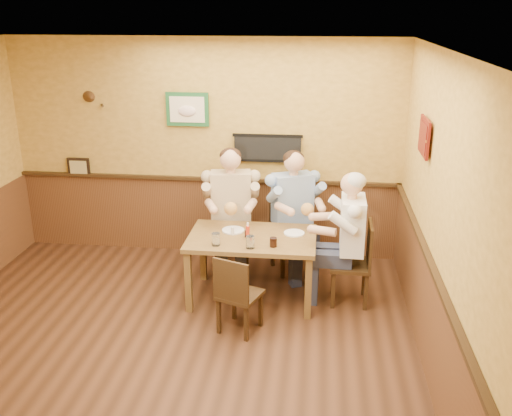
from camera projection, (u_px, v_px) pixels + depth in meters
The scene contains 17 objects.
room at pixel (167, 181), 5.00m from camera, with size 5.02×5.03×2.81m.
dining_table at pixel (252, 244), 6.29m from camera, with size 1.40×0.90×0.75m.
chair_back_left at pixel (232, 233), 7.02m from camera, with size 0.46×0.46×0.99m, color #372511, non-canonical shape.
chair_back_right at pixel (292, 234), 7.03m from camera, with size 0.45×0.45×0.97m, color #372511, non-canonical shape.
chair_right_end at pixel (350, 263), 6.27m from camera, with size 0.43×0.43×0.94m, color #372511, non-canonical shape.
chair_near_side at pixel (240, 293), 5.72m from camera, with size 0.39×0.39×0.84m, color #372511, non-canonical shape.
diner_tan_shirt at pixel (231, 217), 6.95m from camera, with size 0.65×0.65×1.41m, color #CEB58E, non-canonical shape.
diner_blue_polo at pixel (292, 218), 6.96m from camera, with size 0.64×0.64×1.38m, color #829CC3, non-canonical shape.
diner_white_elder at pixel (351, 246), 6.20m from camera, with size 0.62×0.62×1.35m, color white, non-canonical shape.
water_glass_left at pixel (216, 239), 6.01m from camera, with size 0.09×0.09×0.13m, color white.
water_glass_mid at pixel (250, 242), 5.94m from camera, with size 0.09×0.09×0.13m, color silver.
cola_tumbler at pixel (273, 242), 5.98m from camera, with size 0.08×0.08×0.10m, color black.
hot_sauce_bottle at pixel (248, 232), 6.16m from camera, with size 0.04×0.04×0.17m, color red.
salt_shaker at pixel (233, 231), 6.29m from camera, with size 0.04×0.04×0.09m, color white.
pepper_shaker at pixel (246, 234), 6.22m from camera, with size 0.03×0.03×0.08m, color black.
plate_far_left at pixel (233, 230), 6.41m from camera, with size 0.25×0.25×0.02m, color silver.
plate_far_right at pixel (294, 233), 6.33m from camera, with size 0.23×0.23×0.02m, color white.
Camera 1 is at (1.46, -4.50, 3.14)m, focal length 40.00 mm.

